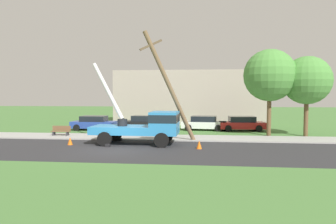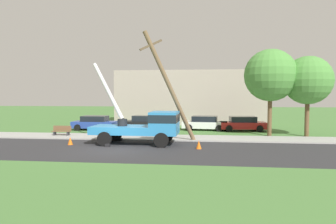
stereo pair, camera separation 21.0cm
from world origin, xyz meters
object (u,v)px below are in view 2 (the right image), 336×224
park_bench (62,131)px  roadside_tree_near (270,75)px  roadside_tree_far (308,80)px  leaning_utility_pole (169,86)px  parked_sedan_red (243,124)px  traffic_cone_ahead (199,145)px  utility_truck (147,125)px  parked_sedan_blue (95,123)px  parked_sedan_white (205,123)px  traffic_cone_behind (70,141)px  parked_sedan_black (146,122)px

park_bench → roadside_tree_near: 18.41m
park_bench → roadside_tree_far: 21.27m
leaning_utility_pole → roadside_tree_near: size_ratio=1.11×
leaning_utility_pole → parked_sedan_red: (6.35, 8.06, -3.49)m
leaning_utility_pole → traffic_cone_ahead: 5.25m
parked_sedan_red → park_bench: (-15.82, -5.95, -0.25)m
utility_truck → roadside_tree_far: roadside_tree_far is taller
parked_sedan_blue → parked_sedan_white: size_ratio=0.97×
traffic_cone_behind → roadside_tree_far: size_ratio=0.08×
park_bench → traffic_cone_behind: bearing=-57.7°
utility_truck → traffic_cone_ahead: size_ratio=12.07×
parked_sedan_blue → parked_sedan_white: same height
roadside_tree_far → traffic_cone_behind: bearing=-160.3°
traffic_cone_ahead → parked_sedan_black: (-5.62, 10.89, 0.43)m
leaning_utility_pole → parked_sedan_white: (2.65, 8.18, -3.49)m
traffic_cone_behind → roadside_tree_near: 17.07m
traffic_cone_ahead → parked_sedan_black: size_ratio=0.12×
utility_truck → parked_sedan_white: bearing=66.2°
parked_sedan_red → roadside_tree_far: 7.30m
roadside_tree_near → roadside_tree_far: roadside_tree_near is taller
parked_sedan_white → roadside_tree_near: roadside_tree_near is taller
roadside_tree_far → parked_sedan_white: bearing=156.5°
traffic_cone_ahead → traffic_cone_behind: same height
roadside_tree_far → parked_sedan_red: bearing=143.5°
traffic_cone_ahead → parked_sedan_blue: size_ratio=0.13×
traffic_cone_ahead → traffic_cone_behind: 9.13m
roadside_tree_far → park_bench: bearing=-173.6°
traffic_cone_ahead → parked_sedan_blue: bearing=137.3°
traffic_cone_behind → parked_sedan_white: size_ratio=0.12×
roadside_tree_near → parked_sedan_black: bearing=161.8°
traffic_cone_ahead → roadside_tree_far: bearing=38.4°
leaning_utility_pole → park_bench: size_ratio=5.16×
utility_truck → traffic_cone_behind: utility_truck is taller
traffic_cone_ahead → park_bench: park_bench is taller
park_bench → roadside_tree_near: bearing=7.5°
parked_sedan_black → parked_sedan_white: (6.02, -0.03, 0.00)m
roadside_tree_far → parked_sedan_black: bearing=165.5°
parked_sedan_black → parked_sedan_white: size_ratio=1.00×
parked_sedan_red → roadside_tree_near: roadside_tree_near is taller
parked_sedan_white → parked_sedan_red: (3.70, -0.12, 0.00)m
traffic_cone_behind → parked_sedan_white: bearing=47.1°
traffic_cone_behind → park_bench: (-2.62, 4.15, 0.18)m
parked_sedan_white → park_bench: size_ratio=2.85×
parked_sedan_blue → roadside_tree_near: (16.52, -2.70, 4.47)m
traffic_cone_behind → parked_sedan_red: 16.63m
parked_sedan_black → roadside_tree_far: 15.61m
parked_sedan_blue → parked_sedan_red: size_ratio=0.98×
parked_sedan_red → roadside_tree_far: bearing=-36.5°
traffic_cone_ahead → roadside_tree_near: size_ratio=0.08×
parked_sedan_black → parked_sedan_red: same height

